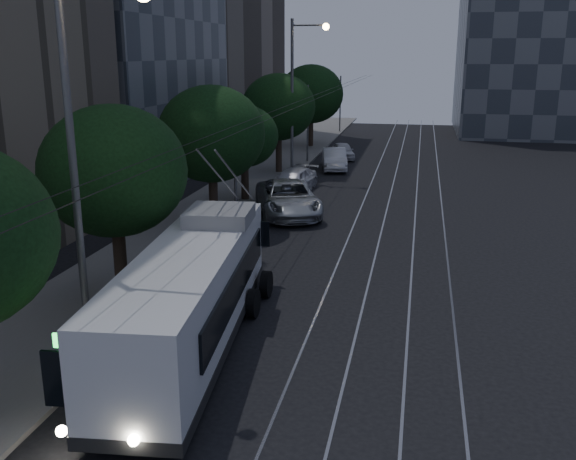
% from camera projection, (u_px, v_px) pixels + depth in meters
% --- Properties ---
extents(ground, '(120.00, 120.00, 0.00)m').
position_uv_depth(ground, '(307.00, 317.00, 21.06)').
color(ground, black).
rests_on(ground, ground).
extents(sidewalk, '(5.00, 90.00, 0.15)m').
position_uv_depth(sidewalk, '(247.00, 186.00, 41.37)').
color(sidewalk, slate).
rests_on(sidewalk, ground).
extents(tram_rails, '(4.52, 90.00, 0.02)m').
position_uv_depth(tram_rails, '(404.00, 193.00, 39.44)').
color(tram_rails, '#93939B').
rests_on(tram_rails, ground).
extents(overhead_wires, '(2.23, 90.00, 6.00)m').
position_uv_depth(overhead_wires, '(285.00, 134.00, 39.97)').
color(overhead_wires, black).
rests_on(overhead_wires, ground).
extents(building_distant_right, '(22.00, 18.00, 24.00)m').
position_uv_depth(building_distant_right, '(572.00, 16.00, 66.22)').
color(building_distant_right, '#383F48').
rests_on(building_distant_right, ground).
extents(trolleybus, '(3.63, 11.91, 5.63)m').
position_uv_depth(trolleybus, '(193.00, 293.00, 18.63)').
color(trolleybus, white).
rests_on(trolleybus, ground).
extents(pickup_silver, '(5.00, 7.08, 1.79)m').
position_uv_depth(pickup_silver, '(288.00, 198.00, 34.12)').
color(pickup_silver, '#ACB0B4').
rests_on(pickup_silver, ground).
extents(car_white_a, '(2.26, 4.71, 1.55)m').
position_uv_depth(car_white_a, '(292.00, 182.00, 39.14)').
color(car_white_a, white).
rests_on(car_white_a, ground).
extents(car_white_b, '(2.76, 4.95, 1.36)m').
position_uv_depth(car_white_b, '(294.00, 180.00, 40.11)').
color(car_white_b, '#B6B6BB').
rests_on(car_white_b, ground).
extents(car_white_c, '(2.50, 4.95, 1.56)m').
position_uv_depth(car_white_c, '(334.00, 159.00, 47.32)').
color(car_white_c, silver).
rests_on(car_white_c, ground).
extents(car_white_d, '(2.54, 4.13, 1.31)m').
position_uv_depth(car_white_d, '(343.00, 151.00, 52.07)').
color(car_white_d, silver).
rests_on(car_white_d, ground).
extents(tree_1, '(4.85, 4.85, 6.81)m').
position_uv_depth(tree_1, '(114.00, 171.00, 21.09)').
color(tree_1, black).
rests_on(tree_1, ground).
extents(tree_2, '(5.16, 5.16, 6.94)m').
position_uv_depth(tree_2, '(211.00, 134.00, 30.72)').
color(tree_2, black).
rests_on(tree_2, ground).
extents(tree_3, '(3.91, 3.91, 5.55)m').
position_uv_depth(tree_3, '(244.00, 137.00, 36.41)').
color(tree_3, black).
rests_on(tree_3, ground).
extents(tree_4, '(5.15, 5.15, 7.03)m').
position_uv_depth(tree_4, '(279.00, 107.00, 44.71)').
color(tree_4, black).
rests_on(tree_4, ground).
extents(tree_5, '(5.78, 5.78, 7.39)m').
position_uv_depth(tree_5, '(311.00, 94.00, 57.40)').
color(tree_5, black).
rests_on(tree_5, ground).
extents(streetlamp_near, '(2.47, 0.44, 10.23)m').
position_uv_depth(streetlamp_near, '(87.00, 146.00, 15.93)').
color(streetlamp_near, slate).
rests_on(streetlamp_near, ground).
extents(streetlamp_far, '(2.52, 0.44, 10.50)m').
position_uv_depth(streetlamp_far, '(298.00, 85.00, 42.33)').
color(streetlamp_far, slate).
rests_on(streetlamp_far, ground).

